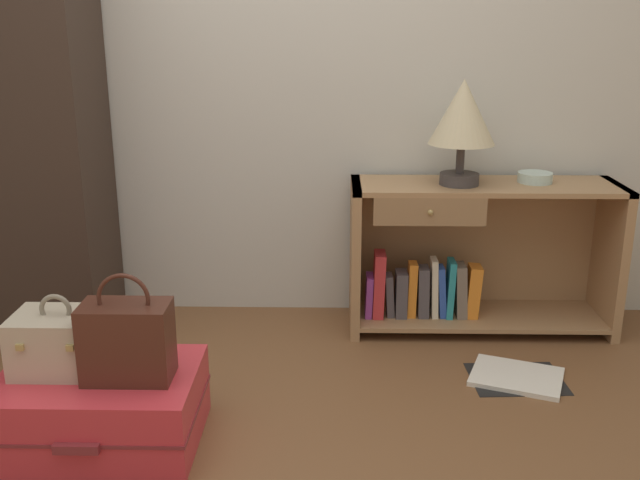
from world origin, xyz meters
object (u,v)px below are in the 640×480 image
object	(u,v)px
bookshelf	(469,257)
suitcase_large	(101,408)
handbag	(127,340)
train_case	(59,342)
bowl	(535,177)
table_lamp	(463,116)
open_book_on_floor	(516,377)

from	to	relation	value
bookshelf	suitcase_large	xyz separation A→B (m)	(-1.38, -1.00, -0.20)
suitcase_large	handbag	world-z (taller)	handbag
bookshelf	train_case	size ratio (longest dim) A/B	4.11
bookshelf	suitcase_large	world-z (taller)	bookshelf
bowl	handbag	distance (m)	1.88
bowl	table_lamp	bearing A→B (deg)	-171.43
table_lamp	suitcase_large	size ratio (longest dim) A/B	0.69
bowl	handbag	world-z (taller)	bowl
bookshelf	suitcase_large	size ratio (longest dim) A/B	1.80
suitcase_large	bowl	bearing A→B (deg)	31.44
bookshelf	bowl	world-z (taller)	bowl
train_case	open_book_on_floor	size ratio (longest dim) A/B	0.69
bookshelf	open_book_on_floor	size ratio (longest dim) A/B	2.84
table_lamp	train_case	size ratio (longest dim) A/B	1.57
bookshelf	train_case	xyz separation A→B (m)	(-1.51, -0.97, 0.02)
bowl	suitcase_large	bearing A→B (deg)	-148.56
bookshelf	handbag	world-z (taller)	bookshelf
suitcase_large	open_book_on_floor	distance (m)	1.58
handbag	open_book_on_floor	world-z (taller)	handbag
table_lamp	open_book_on_floor	bearing A→B (deg)	-69.29
table_lamp	suitcase_large	bearing A→B (deg)	-143.83
suitcase_large	train_case	xyz separation A→B (m)	(-0.13, 0.03, 0.23)
bookshelf	bowl	bearing A→B (deg)	2.62
table_lamp	train_case	distance (m)	1.82
train_case	open_book_on_floor	xyz separation A→B (m)	(1.63, 0.44, -0.34)
bookshelf	handbag	size ratio (longest dim) A/B	3.28
train_case	suitcase_large	bearing A→B (deg)	-12.84
bookshelf	open_book_on_floor	xyz separation A→B (m)	(0.12, -0.53, -0.32)
suitcase_large	open_book_on_floor	xyz separation A→B (m)	(1.50, 0.47, -0.12)
train_case	bowl	bearing A→B (deg)	28.89
suitcase_large	open_book_on_floor	bearing A→B (deg)	17.39
train_case	handbag	xyz separation A→B (m)	(0.24, -0.06, 0.03)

